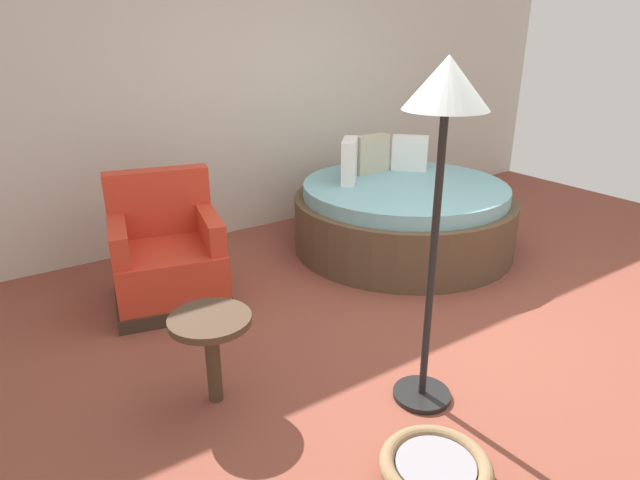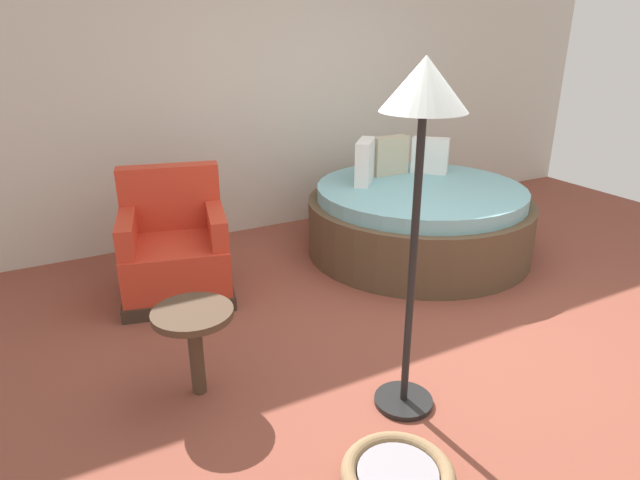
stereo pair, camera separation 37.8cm
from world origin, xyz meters
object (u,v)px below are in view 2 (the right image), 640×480
floor_lamp (422,123)px  pet_basket (398,478)px  round_daybed (418,219)px  red_armchair (175,251)px  side_table (194,326)px

floor_lamp → pet_basket: bearing=-129.0°
round_daybed → red_armchair: 2.16m
side_table → floor_lamp: size_ratio=0.29×
red_armchair → pet_basket: size_ratio=1.88×
floor_lamp → round_daybed: bearing=50.7°
side_table → floor_lamp: (0.96, -0.63, 1.11)m
pet_basket → floor_lamp: floor_lamp is taller
side_table → floor_lamp: floor_lamp is taller
round_daybed → red_armchair: (-2.14, 0.22, 0.02)m
red_armchair → floor_lamp: bearing=-69.5°
floor_lamp → side_table: bearing=146.6°
round_daybed → red_armchair: bearing=174.0°
round_daybed → floor_lamp: (-1.42, -1.73, 1.22)m
round_daybed → pet_basket: round_daybed is taller
pet_basket → floor_lamp: bearing=51.0°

